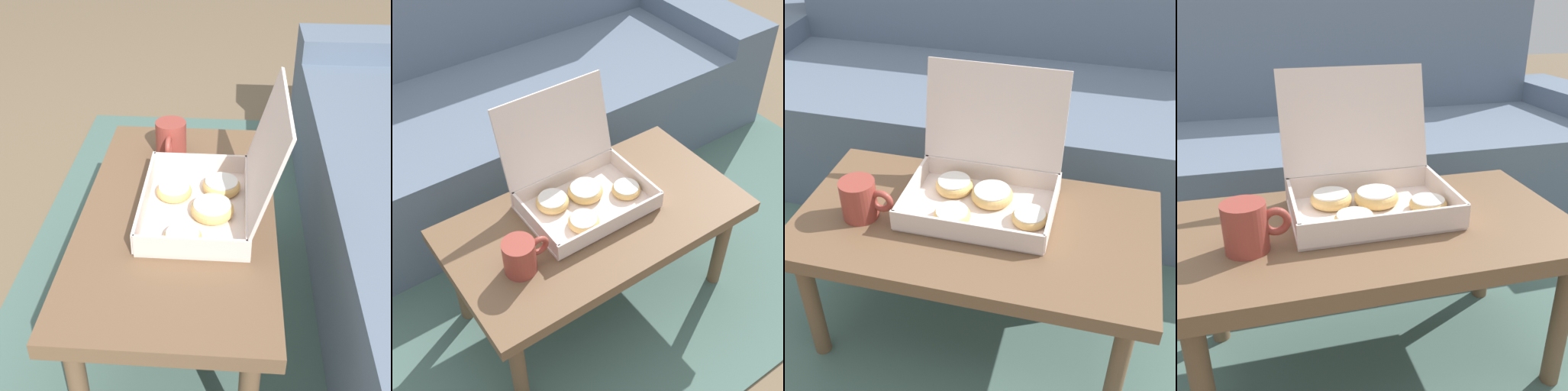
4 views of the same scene
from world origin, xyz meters
The scene contains 6 objects.
ground_plane centered at (0.00, 0.00, 0.00)m, with size 12.00×12.00×0.00m, color #756047.
area_rug centered at (0.00, 0.30, 0.01)m, with size 2.62×1.78×0.01m, color #4C6B60.
couch centered at (0.00, 0.83, 0.30)m, with size 2.50×0.84×0.94m.
coffee_table centered at (0.00, -0.05, 0.35)m, with size 0.90×0.49×0.40m.
pastry_box centered at (0.00, 0.04, 0.46)m, with size 0.37×0.34×0.32m.
coffee_mug centered at (-0.28, -0.10, 0.45)m, with size 0.14×0.09×0.10m.
Camera 2 is at (-0.68, -0.97, 1.55)m, focal length 50.00 mm.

